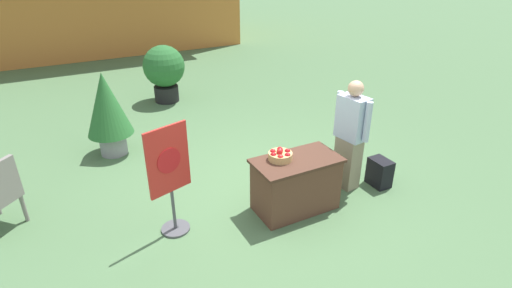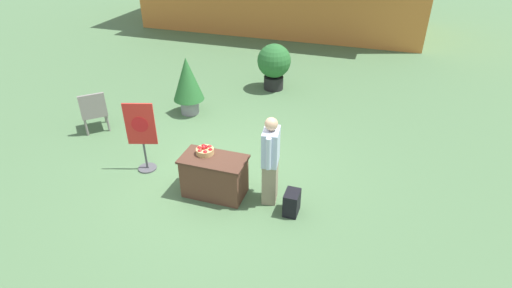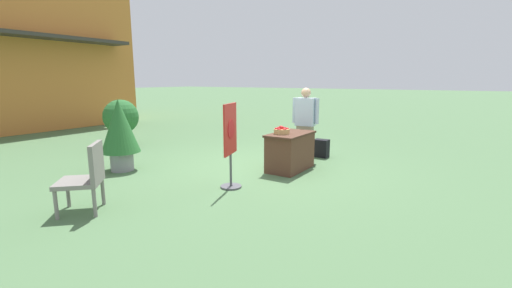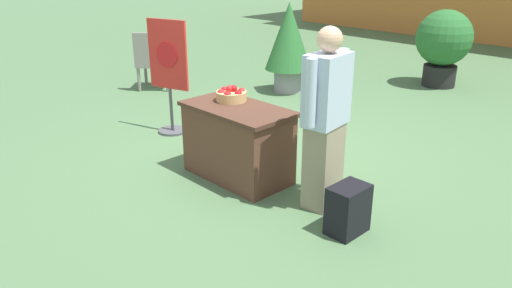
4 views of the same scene
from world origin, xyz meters
TOP-DOWN VIEW (x-y plane):
  - ground_plane at (0.00, 0.00)m, footprint 120.00×120.00m
  - display_table at (0.15, -0.58)m, footprint 1.15×0.62m
  - apple_basket at (-0.05, -0.48)m, footprint 0.31×0.31m
  - person_visitor at (1.13, -0.44)m, footprint 0.32×0.60m
  - backpack at (1.58, -0.66)m, footprint 0.24×0.34m
  - poster_board at (-1.45, -0.27)m, footprint 0.54×0.36m
  - patio_chair at (-3.37, 0.74)m, footprint 0.78×0.78m
  - potted_plant_near_right at (-1.74, 2.25)m, footprint 0.75×0.75m
  - potted_plant_far_right at (-0.18, 4.38)m, footprint 0.93×0.93m

SIDE VIEW (x-z plane):
  - ground_plane at x=0.00m, z-range 0.00..0.00m
  - backpack at x=1.58m, z-range 0.00..0.42m
  - display_table at x=0.15m, z-range 0.00..0.76m
  - patio_chair at x=-3.37m, z-range 0.04..1.01m
  - potted_plant_far_right at x=-0.18m, z-range 0.10..1.39m
  - poster_board at x=-1.45m, z-range 0.06..1.49m
  - apple_basket at x=-0.05m, z-range 0.74..0.90m
  - person_visitor at x=1.13m, z-range 0.01..1.64m
  - potted_plant_near_right at x=-1.74m, z-range 0.11..1.55m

